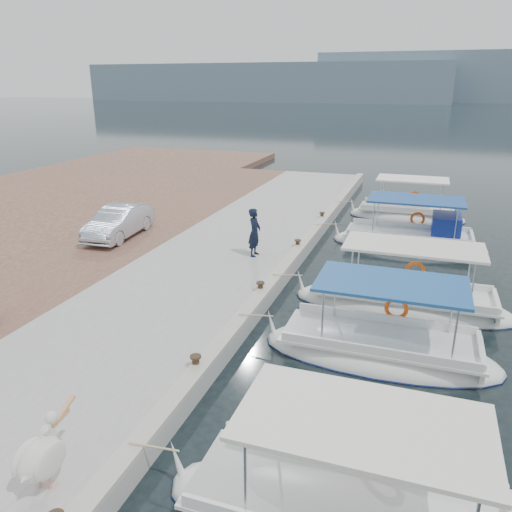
# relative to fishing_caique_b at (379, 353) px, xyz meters

# --- Properties ---
(ground) EXTENTS (400.00, 400.00, 0.00)m
(ground) POSITION_rel_fishing_caique_b_xyz_m (-3.80, 0.66, -0.12)
(ground) COLOR black
(ground) RESTS_ON ground
(concrete_quay) EXTENTS (6.00, 40.00, 0.50)m
(concrete_quay) POSITION_rel_fishing_caique_b_xyz_m (-6.80, 5.66, 0.13)
(concrete_quay) COLOR #999994
(concrete_quay) RESTS_ON ground
(quay_curb) EXTENTS (0.44, 40.00, 0.12)m
(quay_curb) POSITION_rel_fishing_caique_b_xyz_m (-4.02, 5.66, 0.44)
(quay_curb) COLOR #ADA99A
(quay_curb) RESTS_ON concrete_quay
(cobblestone_strip) EXTENTS (4.00, 40.00, 0.50)m
(cobblestone_strip) POSITION_rel_fishing_caique_b_xyz_m (-11.80, 5.66, 0.13)
(cobblestone_strip) COLOR brown
(cobblestone_strip) RESTS_ON ground
(distant_hills) EXTENTS (330.00, 60.00, 18.00)m
(distant_hills) POSITION_rel_fishing_caique_b_xyz_m (25.81, 202.15, 7.49)
(distant_hills) COLOR slate
(distant_hills) RESTS_ON ground
(fishing_caique_b) EXTENTS (6.42, 2.44, 2.83)m
(fishing_caique_b) POSITION_rel_fishing_caique_b_xyz_m (0.00, 0.00, 0.00)
(fishing_caique_b) COLOR white
(fishing_caique_b) RESTS_ON ground
(fishing_caique_c) EXTENTS (7.21, 2.25, 2.83)m
(fishing_caique_c) POSITION_rel_fishing_caique_b_xyz_m (0.39, 3.40, -0.00)
(fishing_caique_c) COLOR white
(fishing_caique_c) RESTS_ON ground
(fishing_caique_d) EXTENTS (6.89, 2.62, 2.83)m
(fishing_caique_d) POSITION_rel_fishing_caique_b_xyz_m (0.34, 10.46, 0.07)
(fishing_caique_d) COLOR white
(fishing_caique_d) RESTS_ON ground
(fishing_caique_e) EXTENTS (6.20, 2.35, 2.83)m
(fishing_caique_e) POSITION_rel_fishing_caique_b_xyz_m (-0.11, 15.54, 0.00)
(fishing_caique_e) COLOR white
(fishing_caique_e) RESTS_ON ground
(mooring_bollards) EXTENTS (0.28, 20.28, 0.33)m
(mooring_bollards) POSITION_rel_fishing_caique_b_xyz_m (-4.15, 2.16, 0.57)
(mooring_bollards) COLOR black
(mooring_bollards) RESTS_ON concrete_quay
(pelican) EXTENTS (0.64, 1.59, 1.23)m
(pelican) POSITION_rel_fishing_caique_b_xyz_m (-4.96, -7.13, 1.01)
(pelican) COLOR tan
(pelican) RESTS_ON concrete_quay
(fisherman) EXTENTS (0.46, 0.71, 1.94)m
(fisherman) POSITION_rel_fishing_caique_b_xyz_m (-5.53, 5.56, 1.35)
(fisherman) COLOR black
(fisherman) RESTS_ON concrete_quay
(parked_car) EXTENTS (1.77, 4.33, 1.40)m
(parked_car) POSITION_rel_fishing_caique_b_xyz_m (-12.14, 6.02, 1.07)
(parked_car) COLOR #B1BACA
(parked_car) RESTS_ON cobblestone_strip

